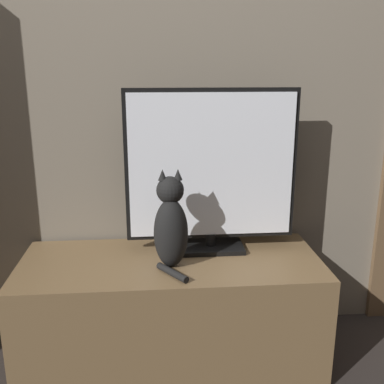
{
  "coord_description": "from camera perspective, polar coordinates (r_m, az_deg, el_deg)",
  "views": [
    {
      "loc": [
        -0.06,
        -0.88,
        1.3
      ],
      "look_at": [
        0.09,
        0.93,
        0.79
      ],
      "focal_mm": 42.0,
      "sensor_mm": 36.0,
      "label": 1
    }
  ],
  "objects": [
    {
      "name": "tv_stand",
      "position": [
        2.09,
        -2.63,
        -14.73
      ],
      "size": [
        1.3,
        0.53,
        0.49
      ],
      "color": "brown",
      "rests_on": "ground_plane"
    },
    {
      "name": "tv",
      "position": [
        1.97,
        2.47,
        2.69
      ],
      "size": [
        0.76,
        0.18,
        0.72
      ],
      "color": "black",
      "rests_on": "tv_stand"
    },
    {
      "name": "cat",
      "position": [
        1.85,
        -2.67,
        -4.2
      ],
      "size": [
        0.14,
        0.25,
        0.41
      ],
      "rotation": [
        0.0,
        0.0,
        0.02
      ],
      "color": "black",
      "rests_on": "tv_stand"
    },
    {
      "name": "wall_back",
      "position": [
        2.11,
        -3.36,
        15.68
      ],
      "size": [
        4.8,
        0.05,
        2.6
      ],
      "color": "#756B5B",
      "rests_on": "ground_plane"
    }
  ]
}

